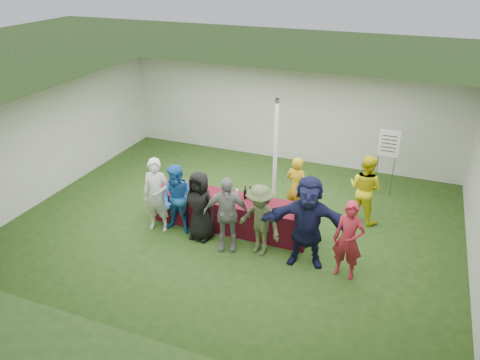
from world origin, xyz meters
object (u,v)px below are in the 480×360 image
at_px(dump_bucket, 299,213).
at_px(customer_0, 157,195).
at_px(wine_list_sign, 388,149).
at_px(staff_pourer, 296,187).
at_px(customer_5, 307,221).
at_px(customer_3, 226,214).
at_px(serving_table, 232,213).
at_px(customer_6, 348,240).
at_px(customer_1, 178,200).
at_px(customer_2, 200,206).
at_px(staff_back, 365,189).
at_px(customer_4, 260,220).

bearing_deg(dump_bucket, customer_0, -172.06).
xyz_separation_m(wine_list_sign, staff_pourer, (-1.82, -1.85, -0.55)).
bearing_deg(customer_5, customer_3, 173.73).
height_order(serving_table, staff_pourer, staff_pourer).
distance_m(serving_table, customer_6, 2.89).
bearing_deg(customer_1, customer_6, -2.34).
height_order(customer_0, customer_5, customer_5).
distance_m(dump_bucket, staff_pourer, 1.34).
xyz_separation_m(customer_2, customer_3, (0.69, -0.16, 0.04)).
distance_m(serving_table, customer_5, 2.11).
relative_size(serving_table, customer_1, 2.22).
relative_size(wine_list_sign, staff_back, 1.09).
distance_m(serving_table, wine_list_sign, 4.29).
height_order(customer_1, customer_6, customer_1).
distance_m(customer_0, customer_6, 4.28).
distance_m(staff_pourer, customer_2, 2.39).
relative_size(serving_table, staff_back, 2.19).
relative_size(customer_5, customer_6, 1.20).
bearing_deg(serving_table, customer_0, -156.73).
height_order(staff_back, customer_5, customer_5).
bearing_deg(customer_3, customer_5, -13.19).
height_order(staff_pourer, customer_5, customer_5).
relative_size(serving_table, customer_2, 2.26).
relative_size(staff_back, customer_6, 1.02).
bearing_deg(customer_1, customer_4, -2.41).
bearing_deg(customer_0, customer_1, -4.70).
bearing_deg(customer_3, staff_back, 25.20).
bearing_deg(dump_bucket, customer_1, -171.81).
height_order(serving_table, staff_back, staff_back).
height_order(wine_list_sign, staff_back, wine_list_sign).
distance_m(serving_table, customer_4, 1.23).
bearing_deg(customer_2, customer_4, 1.84).
xyz_separation_m(customer_1, customer_5, (2.94, -0.10, 0.16)).
height_order(customer_4, customer_5, customer_5).
bearing_deg(staff_pourer, customer_5, 126.56).
bearing_deg(wine_list_sign, customer_4, -120.32).
bearing_deg(serving_table, customer_2, -126.28).
bearing_deg(dump_bucket, customer_3, -157.28).
relative_size(dump_bucket, customer_4, 0.15).
xyz_separation_m(customer_4, customer_6, (1.82, -0.10, 0.02)).
distance_m(staff_pourer, staff_back, 1.57).
bearing_deg(serving_table, customer_4, -38.03).
bearing_deg(customer_6, customer_2, -175.67).
xyz_separation_m(customer_0, customer_4, (2.45, -0.06, -0.08)).
bearing_deg(customer_4, customer_0, -161.64).
bearing_deg(staff_pourer, customer_1, 51.26).
bearing_deg(staff_back, customer_5, 91.08).
bearing_deg(customer_4, customer_6, 16.48).
bearing_deg(dump_bucket, serving_table, 172.26).
bearing_deg(wine_list_sign, customer_2, -134.67).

